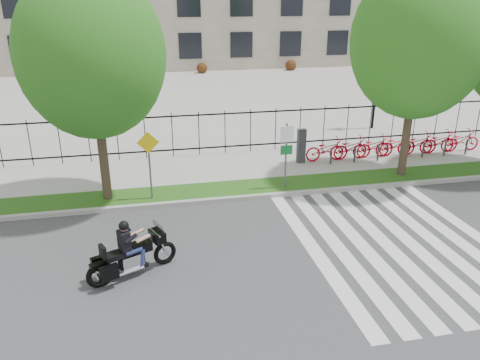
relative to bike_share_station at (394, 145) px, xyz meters
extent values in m
plane|color=#3D3D40|center=(-8.63, -7.20, -0.66)|extent=(120.00, 120.00, 0.00)
cube|color=#9D9B94|center=(-8.63, -3.10, -0.59)|extent=(60.00, 0.20, 0.15)
cube|color=#205515|center=(-8.63, -2.25, -0.59)|extent=(60.00, 1.50, 0.15)
cube|color=#AEABA3|center=(-8.63, 0.25, -0.59)|extent=(60.00, 3.50, 0.15)
cube|color=#AEABA3|center=(-8.63, 17.80, -0.61)|extent=(80.00, 34.00, 0.10)
cylinder|color=black|center=(1.37, 4.80, 1.34)|extent=(0.14, 0.14, 4.00)
cylinder|color=black|center=(1.37, 4.80, 3.24)|extent=(0.06, 0.70, 0.70)
sphere|color=white|center=(1.02, 4.80, 3.34)|extent=(0.36, 0.36, 0.36)
sphere|color=white|center=(1.72, 4.80, 3.34)|extent=(0.36, 0.36, 0.36)
cylinder|color=#34231C|center=(-12.52, -2.25, 1.29)|extent=(0.32, 0.32, 3.60)
ellipsoid|color=#246216|center=(-12.52, -2.25, 4.53)|extent=(4.78, 4.78, 5.50)
cylinder|color=#34231C|center=(-0.88, -2.25, 1.36)|extent=(0.32, 0.32, 3.75)
ellipsoid|color=#246216|center=(-0.88, -2.25, 4.75)|extent=(5.03, 5.03, 5.79)
cube|color=#2D2D33|center=(-4.44, 0.00, 0.24)|extent=(0.35, 0.25, 1.50)
imported|color=#B50013|center=(-3.24, 0.00, 0.00)|extent=(1.94, 0.68, 1.02)
cylinder|color=#2D2D33|center=(-3.24, -0.50, -0.16)|extent=(0.08, 0.08, 0.70)
imported|color=#B50013|center=(-2.14, 0.00, 0.00)|extent=(1.94, 0.68, 1.02)
cylinder|color=#2D2D33|center=(-2.14, -0.50, -0.16)|extent=(0.08, 0.08, 0.70)
imported|color=#B50013|center=(-1.04, 0.00, 0.00)|extent=(1.94, 0.68, 1.02)
cylinder|color=#2D2D33|center=(-1.04, -0.50, -0.16)|extent=(0.08, 0.08, 0.70)
imported|color=#B50013|center=(0.06, 0.00, 0.00)|extent=(1.94, 0.68, 1.02)
cylinder|color=#2D2D33|center=(0.06, -0.50, -0.16)|extent=(0.08, 0.08, 0.70)
imported|color=#B50013|center=(1.16, 0.00, 0.00)|extent=(1.94, 0.68, 1.02)
cylinder|color=#2D2D33|center=(1.16, -0.50, -0.16)|extent=(0.08, 0.08, 0.70)
imported|color=#B50013|center=(2.26, 0.00, 0.00)|extent=(1.94, 0.68, 1.02)
cylinder|color=#2D2D33|center=(2.26, -0.50, -0.16)|extent=(0.08, 0.08, 0.70)
imported|color=#B50013|center=(3.36, 0.00, 0.00)|extent=(1.94, 0.68, 1.02)
cylinder|color=#2D2D33|center=(3.36, -0.50, -0.16)|extent=(0.08, 0.08, 0.70)
cylinder|color=#59595B|center=(-5.96, -2.60, 0.74)|extent=(0.07, 0.07, 2.50)
cube|color=white|center=(-5.96, -2.64, 1.59)|extent=(0.50, 0.03, 0.60)
cube|color=#0C6626|center=(-5.96, -2.64, 0.99)|extent=(0.45, 0.03, 0.35)
cylinder|color=#59595B|center=(-10.95, -2.60, 0.69)|extent=(0.07, 0.07, 2.40)
cube|color=yellow|center=(-10.95, -2.64, 1.59)|extent=(0.78, 0.03, 0.78)
torus|color=black|center=(-10.75, -6.93, -0.33)|extent=(0.67, 0.39, 0.67)
torus|color=black|center=(-12.44, -7.68, -0.33)|extent=(0.71, 0.42, 0.71)
cube|color=black|center=(-10.92, -7.01, 0.26)|extent=(0.49, 0.61, 0.29)
cube|color=#26262B|center=(-10.86, -6.98, 0.49)|extent=(0.33, 0.51, 0.30)
cube|color=silver|center=(-11.64, -7.32, -0.22)|extent=(0.67, 0.54, 0.39)
cube|color=black|center=(-11.37, -7.20, 0.10)|extent=(0.63, 0.52, 0.25)
cube|color=black|center=(-11.95, -7.46, 0.08)|extent=(0.77, 0.60, 0.14)
cube|color=black|center=(-12.31, -7.62, 0.29)|extent=(0.22, 0.34, 0.33)
cube|color=black|center=(-12.19, -7.89, -0.17)|extent=(0.51, 0.34, 0.39)
cube|color=black|center=(-12.43, -7.35, -0.17)|extent=(0.51, 0.34, 0.39)
cube|color=black|center=(-11.77, -7.38, 0.43)|extent=(0.37, 0.45, 0.51)
sphere|color=tan|center=(-11.74, -7.37, 0.80)|extent=(0.22, 0.22, 0.22)
sphere|color=black|center=(-11.74, -7.37, 0.84)|extent=(0.26, 0.26, 0.26)
camera|label=1|loc=(-11.05, -18.39, 6.29)|focal=35.00mm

